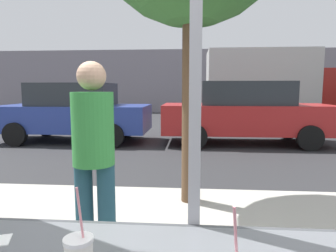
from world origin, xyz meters
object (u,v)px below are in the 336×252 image
(box_truck, at_px, (275,85))
(parked_car_blue, at_px, (75,112))
(pedestrian, at_px, (94,153))
(parked_car_red, at_px, (246,112))

(box_truck, bearing_deg, parked_car_blue, -145.39)
(box_truck, distance_m, pedestrian, 11.88)
(parked_car_red, bearing_deg, parked_car_blue, -180.00)
(pedestrian, bearing_deg, parked_car_red, 70.16)
(parked_car_blue, xyz_separation_m, parked_car_red, (4.90, 0.00, 0.02))
(parked_car_red, relative_size, box_truck, 0.75)
(box_truck, bearing_deg, parked_car_red, -113.23)
(box_truck, bearing_deg, pedestrian, -111.33)
(parked_car_blue, distance_m, parked_car_red, 4.90)
(parked_car_red, bearing_deg, box_truck, 66.77)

